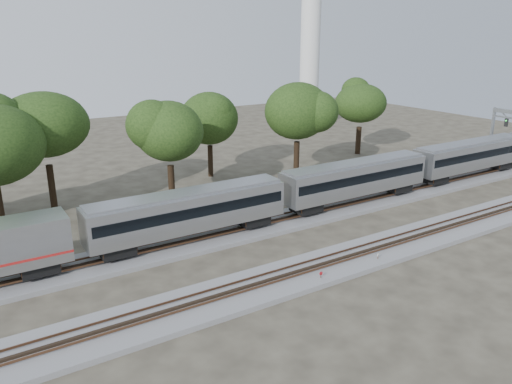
% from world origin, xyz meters
% --- Properties ---
extents(ground, '(160.00, 160.00, 0.00)m').
position_xyz_m(ground, '(0.00, 0.00, 0.00)').
color(ground, '#383328').
rests_on(ground, ground).
extents(track_far, '(160.00, 5.00, 0.73)m').
position_xyz_m(track_far, '(0.00, 6.00, 0.21)').
color(track_far, slate).
rests_on(track_far, ground).
extents(track_near, '(160.00, 5.00, 0.73)m').
position_xyz_m(track_near, '(0.00, -4.00, 0.21)').
color(track_near, slate).
rests_on(track_near, ground).
extents(train, '(93.53, 3.23, 4.76)m').
position_xyz_m(train, '(15.55, 6.00, 3.29)').
color(train, '#ACAEB3').
rests_on(train, ground).
extents(switch_stand_red, '(0.29, 0.05, 0.91)m').
position_xyz_m(switch_stand_red, '(1.36, -5.64, 0.58)').
color(switch_stand_red, '#512D19').
rests_on(switch_stand_red, ground).
extents(switch_stand_white, '(0.28, 0.08, 0.89)m').
position_xyz_m(switch_stand_white, '(7.41, -5.51, 0.57)').
color(switch_stand_white, '#512D19').
rests_on(switch_stand_white, ground).
extents(switch_lever, '(0.56, 0.41, 0.30)m').
position_xyz_m(switch_lever, '(5.66, -5.11, 0.15)').
color(switch_lever, '#512D19').
rests_on(switch_lever, ground).
extents(tree_3, '(9.26, 9.26, 13.05)m').
position_xyz_m(tree_3, '(-12.32, 22.12, 9.09)').
color(tree_3, black).
rests_on(tree_3, ground).
extents(tree_4, '(8.23, 8.23, 11.60)m').
position_xyz_m(tree_4, '(-0.94, 17.22, 8.08)').
color(tree_4, black).
rests_on(tree_4, ground).
extents(tree_5, '(7.73, 7.73, 10.90)m').
position_xyz_m(tree_5, '(7.74, 24.93, 7.58)').
color(tree_5, black).
rests_on(tree_5, ground).
extents(tree_6, '(8.67, 8.67, 12.22)m').
position_xyz_m(tree_6, '(17.30, 19.07, 8.51)').
color(tree_6, black).
rests_on(tree_6, ground).
extents(tree_7, '(7.93, 7.93, 11.17)m').
position_xyz_m(tree_7, '(32.97, 24.21, 7.78)').
color(tree_7, black).
rests_on(tree_7, ground).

